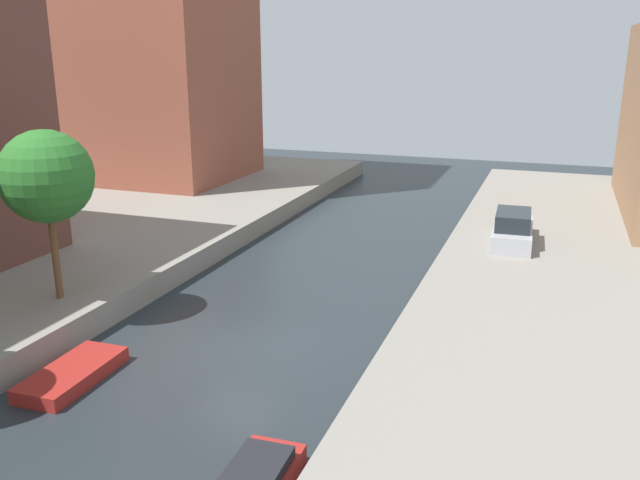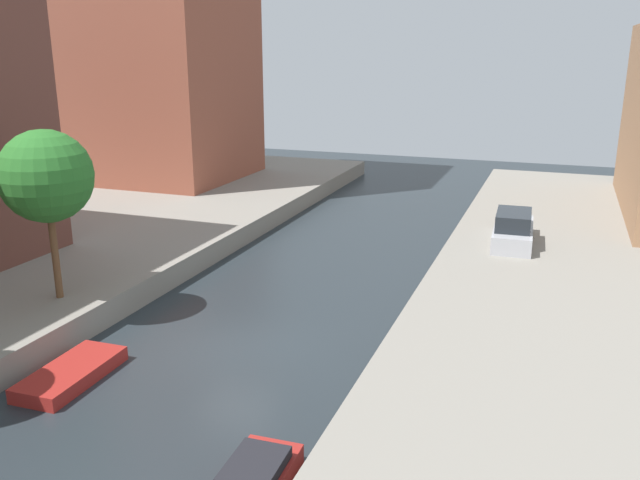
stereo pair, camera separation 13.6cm
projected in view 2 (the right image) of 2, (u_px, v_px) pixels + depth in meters
The scene contains 4 objects.
ground_plane at pixel (236, 347), 21.92m from camera, with size 84.00×84.00×0.00m, color #232B30.
street_tree_2 at pixel (46, 177), 22.37m from camera, with size 3.20×3.20×6.00m.
parked_car at pixel (513, 230), 29.96m from camera, with size 1.90×4.76×1.54m.
moored_boat_left_2 at pixel (71, 374), 19.66m from camera, with size 1.68×3.53×0.44m.
Camera 2 is at (9.55, -17.85, 9.56)m, focal length 36.89 mm.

